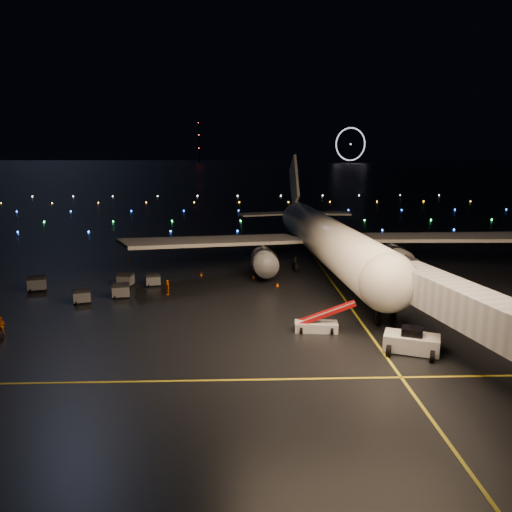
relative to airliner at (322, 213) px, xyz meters
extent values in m
plane|color=black|center=(-11.77, 273.09, -8.18)|extent=(2000.00, 2000.00, 0.00)
cube|color=gold|center=(0.23, -11.91, -8.17)|extent=(0.25, 80.00, 0.02)
cube|color=gold|center=(-16.77, -36.91, -8.17)|extent=(60.00, 0.25, 0.02)
cube|color=silver|center=(2.69, -31.97, -7.09)|extent=(5.17, 3.98, 2.19)
imported|color=orange|center=(-34.54, -26.71, -7.26)|extent=(0.91, 0.72, 1.85)
imported|color=orange|center=(-20.80, -13.51, -7.27)|extent=(0.82, 1.15, 1.82)
cone|color=#F15300|center=(-7.22, -10.23, -7.94)|extent=(0.51, 0.51, 0.48)
cone|color=#F15300|center=(-10.17, -5.96, -7.96)|extent=(0.47, 0.47, 0.45)
cone|color=#F15300|center=(-17.44, -4.10, -7.96)|extent=(0.52, 0.52, 0.45)
cone|color=#F15300|center=(-29.63, 5.44, -7.94)|extent=(0.46, 0.46, 0.49)
cylinder|color=black|center=(-71.77, 713.09, 23.82)|extent=(1.80, 1.80, 64.00)
cube|color=gray|center=(-23.20, -9.29, -7.42)|extent=(2.01, 1.59, 1.52)
cube|color=gray|center=(-26.17, -14.54, -7.34)|extent=(2.21, 1.74, 1.68)
cube|color=gray|center=(-26.79, -9.16, -7.36)|extent=(2.16, 1.71, 1.64)
cube|color=gray|center=(-30.14, -16.57, -7.38)|extent=(2.22, 1.89, 1.60)
cube|color=gray|center=(-37.31, -11.08, -7.27)|extent=(2.51, 2.09, 1.83)
camera|label=1|loc=(-12.18, -72.00, 8.80)|focal=35.00mm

